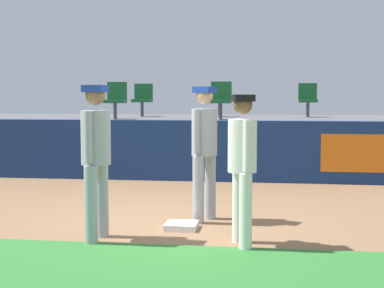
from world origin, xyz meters
name	(u,v)px	position (x,y,z in m)	size (l,w,h in m)	color
ground_plane	(176,226)	(0.00, 0.00, 0.00)	(60.00, 60.00, 0.00)	#846042
grass_foreground_strip	(133,284)	(0.00, -2.39, 0.00)	(18.00, 2.80, 0.01)	#2D722D
first_base	(181,226)	(0.09, -0.19, 0.04)	(0.40, 0.40, 0.08)	white
player_fielder_home	(242,159)	(0.89, -0.88, 0.98)	(0.41, 0.56, 1.70)	white
player_runner_visitor	(204,144)	(0.33, 0.33, 1.05)	(0.45, 0.47, 1.81)	#9EA3AD
player_coach_visitor	(96,151)	(-0.80, -0.86, 1.05)	(0.38, 0.50, 1.81)	#9EA3AD
field_wall	(210,151)	(0.01, 4.02, 0.60)	(18.00, 0.26, 1.20)	navy
bleacher_platform	(220,142)	(0.00, 6.59, 0.58)	(18.00, 4.80, 1.16)	#59595E
seat_back_left	(143,98)	(-2.06, 7.26, 1.64)	(0.48, 0.44, 0.84)	#4C4C51
seat_front_left	(116,98)	(-2.28, 5.46, 1.64)	(0.45, 0.44, 0.84)	#4C4C51
seat_back_right	(308,98)	(2.10, 7.26, 1.64)	(0.45, 0.44, 0.84)	#4C4C51
seat_back_center	(220,98)	(-0.07, 7.26, 1.64)	(0.47, 0.44, 0.84)	#4C4C51
seat_front_center	(221,98)	(0.11, 5.46, 1.64)	(0.46, 0.44, 0.84)	#4C4C51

